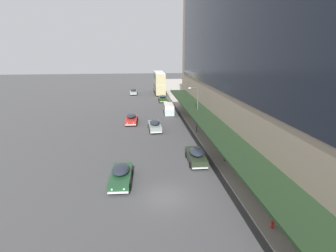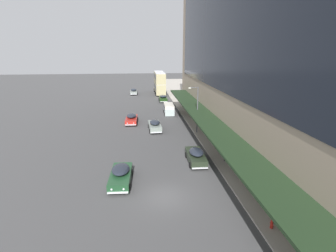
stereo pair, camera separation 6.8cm
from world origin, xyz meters
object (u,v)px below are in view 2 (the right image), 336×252
object	(u,v)px
sedan_far_back	(121,175)
sedan_second_near	(196,156)
transit_bus_kerbside_front	(160,82)
fire_hydrant	(272,224)
sedan_trailing_near	(163,98)
pedestrian_at_kerb	(225,152)
vw_van	(169,109)
sedan_oncoming_rear	(134,92)
street_lamp	(196,106)
sedan_lead_near	(132,119)
sedan_second_mid	(155,125)

from	to	relation	value
sedan_far_back	sedan_second_near	bearing A→B (deg)	24.97
transit_bus_kerbside_front	sedan_second_near	distance (m)	47.28
fire_hydrant	sedan_trailing_near	bearing A→B (deg)	93.81
transit_bus_kerbside_front	pedestrian_at_kerb	distance (m)	47.59
vw_van	sedan_oncoming_rear	bearing A→B (deg)	106.20
pedestrian_at_kerb	street_lamp	distance (m)	10.88
sedan_lead_near	pedestrian_at_kerb	world-z (taller)	pedestrian_at_kerb
sedan_far_back	sedan_lead_near	bearing A→B (deg)	88.56
sedan_far_back	sedan_second_near	size ratio (longest dim) A/B	1.05
sedan_second_mid	sedan_lead_near	size ratio (longest dim) A/B	0.96
transit_bus_kerbside_front	pedestrian_at_kerb	xyz separation A→B (m)	(3.40, -47.42, -2.04)
sedan_far_back	fire_hydrant	world-z (taller)	sedan_far_back
transit_bus_kerbside_front	sedan_second_near	xyz separation A→B (m)	(0.21, -47.22, -2.42)
sedan_trailing_near	sedan_second_mid	size ratio (longest dim) A/B	1.03
pedestrian_at_kerb	sedan_far_back	bearing A→B (deg)	-162.62
sedan_lead_near	vw_van	xyz separation A→B (m)	(6.96, 5.64, 0.33)
transit_bus_kerbside_front	sedan_oncoming_rear	distance (m)	7.64
street_lamp	sedan_second_mid	bearing A→B (deg)	160.39
pedestrian_at_kerb	fire_hydrant	world-z (taller)	pedestrian_at_kerb
street_lamp	transit_bus_kerbside_front	bearing A→B (deg)	93.68
sedan_trailing_near	sedan_lead_near	xyz separation A→B (m)	(-7.02, -18.54, -0.01)
sedan_oncoming_rear	transit_bus_kerbside_front	bearing A→B (deg)	3.03
sedan_trailing_near	sedan_oncoming_rear	world-z (taller)	sedan_oncoming_rear
transit_bus_kerbside_front	sedan_far_back	bearing A→B (deg)	-98.57
sedan_trailing_near	sedan_lead_near	bearing A→B (deg)	-110.74
transit_bus_kerbside_front	sedan_trailing_near	distance (m)	11.94
sedan_trailing_near	sedan_lead_near	size ratio (longest dim) A/B	0.98
sedan_second_near	vw_van	distance (m)	22.64
street_lamp	fire_hydrant	size ratio (longest dim) A/B	9.64
sedan_lead_near	sedan_oncoming_rear	size ratio (longest dim) A/B	1.04
street_lamp	sedan_far_back	bearing A→B (deg)	-125.86
sedan_second_mid	sedan_second_near	distance (m)	12.89
sedan_second_near	fire_hydrant	bearing A→B (deg)	-76.43
sedan_second_mid	vw_van	xyz separation A→B (m)	(3.33, 10.29, 0.29)
sedan_oncoming_rear	sedan_second_near	xyz separation A→B (m)	(7.43, -46.84, 0.04)
sedan_oncoming_rear	sedan_trailing_near	bearing A→B (deg)	-57.89
sedan_second_near	street_lamp	world-z (taller)	street_lamp
sedan_second_near	fire_hydrant	distance (m)	11.92
transit_bus_kerbside_front	sedan_second_mid	world-z (taller)	transit_bus_kerbside_front
sedan_far_back	sedan_trailing_near	size ratio (longest dim) A/B	1.03
sedan_lead_near	sedan_oncoming_rear	bearing A→B (deg)	90.14
sedan_far_back	street_lamp	world-z (taller)	street_lamp
pedestrian_at_kerb	sedan_second_near	bearing A→B (deg)	176.38
transit_bus_kerbside_front	sedan_second_near	bearing A→B (deg)	-89.75
sedan_far_back	fire_hydrant	size ratio (longest dim) A/B	7.15
sedan_lead_near	fire_hydrant	xyz separation A→B (m)	(10.16, -28.58, -0.27)
fire_hydrant	sedan_second_mid	bearing A→B (deg)	105.27
sedan_far_back	sedan_oncoming_rear	bearing A→B (deg)	89.49
sedan_lead_near	pedestrian_at_kerb	size ratio (longest dim) A/B	2.66
sedan_far_back	sedan_second_mid	size ratio (longest dim) A/B	1.05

